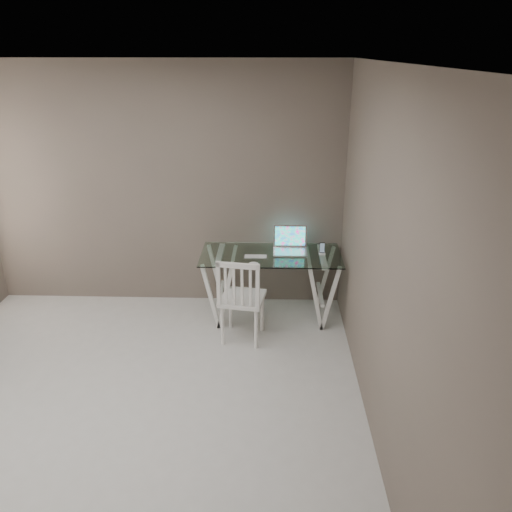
% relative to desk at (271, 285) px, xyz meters
% --- Properties ---
extents(room, '(4.50, 4.52, 2.71)m').
position_rel_desk_xyz_m(room, '(-1.26, -1.83, 1.33)').
color(room, beige).
rests_on(room, ground).
extents(desk, '(1.50, 0.70, 0.75)m').
position_rel_desk_xyz_m(desk, '(0.00, 0.00, 0.00)').
color(desk, silver).
rests_on(desk, ground).
extents(chair, '(0.48, 0.48, 0.93)m').
position_rel_desk_xyz_m(chair, '(-0.29, -0.54, 0.13)').
color(chair, white).
rests_on(chair, ground).
extents(laptop, '(0.36, 0.30, 0.26)m').
position_rel_desk_xyz_m(laptop, '(0.21, 0.12, 0.42)').
color(laptop, silver).
rests_on(laptop, desk).
extents(keyboard, '(0.25, 0.11, 0.01)m').
position_rel_desk_xyz_m(keyboard, '(-0.16, -0.07, 0.37)').
color(keyboard, silver).
rests_on(keyboard, desk).
extents(mouse, '(0.10, 0.06, 0.03)m').
position_rel_desk_xyz_m(mouse, '(-0.17, -0.29, 0.38)').
color(mouse, white).
rests_on(mouse, desk).
extents(phone_dock, '(0.07, 0.07, 0.13)m').
position_rel_desk_xyz_m(phone_dock, '(0.55, 0.03, 0.40)').
color(phone_dock, white).
rests_on(phone_dock, desk).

